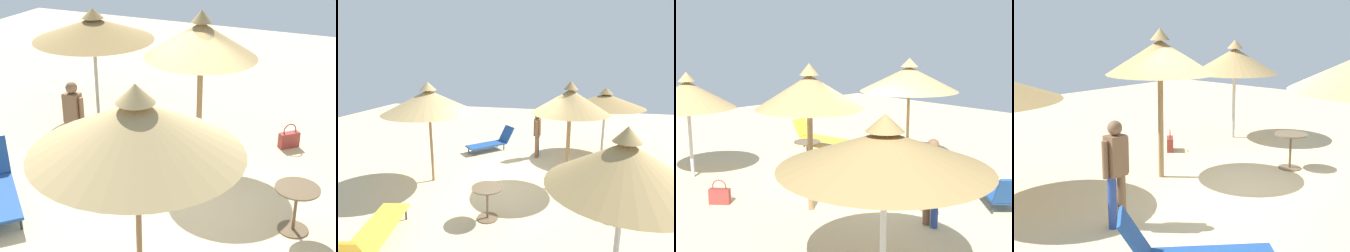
{
  "view_description": "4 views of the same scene",
  "coord_description": "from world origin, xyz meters",
  "views": [
    {
      "loc": [
        -2.74,
        6.78,
        4.61
      ],
      "look_at": [
        0.18,
        0.24,
        1.38
      ],
      "focal_mm": 54.79,
      "sensor_mm": 36.0,
      "label": 1
    },
    {
      "loc": [
        -7.09,
        -1.52,
        3.38
      ],
      "look_at": [
        0.79,
        0.39,
        1.44
      ],
      "focal_mm": 30.03,
      "sensor_mm": 36.0,
      "label": 2
    },
    {
      "loc": [
        6.71,
        -6.52,
        3.32
      ],
      "look_at": [
        -0.16,
        -0.14,
        1.42
      ],
      "focal_mm": 47.37,
      "sensor_mm": 36.0,
      "label": 3
    },
    {
      "loc": [
        6.42,
        4.53,
        2.93
      ],
      "look_at": [
        0.95,
        -0.32,
        1.29
      ],
      "focal_mm": 49.23,
      "sensor_mm": 36.0,
      "label": 4
    }
  ],
  "objects": [
    {
      "name": "parasol_umbrella_near_right",
      "position": [
        -0.33,
        2.25,
        2.28
      ],
      "size": [
        2.48,
        2.48,
        2.8
      ],
      "color": "olive",
      "rests_on": "ground"
    },
    {
      "name": "ground",
      "position": [
        0.0,
        0.0,
        -0.05
      ],
      "size": [
        24.0,
        24.0,
        0.1
      ],
      "primitive_type": "cube",
      "color": "beige"
    },
    {
      "name": "parasol_umbrella_near_left",
      "position": [
        -3.23,
        -2.25,
        2.0
      ],
      "size": [
        2.18,
        2.18,
        2.52
      ],
      "color": "#B2B2B7",
      "rests_on": "ground"
    },
    {
      "name": "side_table_round",
      "position": [
        -1.85,
        0.16,
        0.5
      ],
      "size": [
        0.66,
        0.66,
        0.73
      ],
      "color": "brown",
      "rests_on": "ground"
    },
    {
      "name": "parasol_umbrella_front",
      "position": [
        0.3,
        -1.44,
        2.31
      ],
      "size": [
        2.03,
        2.03,
        2.84
      ],
      "color": "olive",
      "rests_on": "ground"
    },
    {
      "name": "parasol_umbrella_far_right",
      "position": [
        3.23,
        -2.61,
        1.97
      ],
      "size": [
        2.67,
        2.67,
        2.42
      ],
      "color": "#B2B2B7",
      "rests_on": "ground"
    },
    {
      "name": "handbag",
      "position": [
        -1.2,
        -2.6,
        0.18
      ],
      "size": [
        0.4,
        0.4,
        0.51
      ],
      "color": "maroon",
      "rests_on": "ground"
    },
    {
      "name": "person_standing_far_left",
      "position": [
        2.33,
        -0.36,
        0.9
      ],
      "size": [
        0.46,
        0.23,
        1.6
      ],
      "color": "brown",
      "rests_on": "ground"
    },
    {
      "name": "lounge_chair_back",
      "position": [
        -3.32,
        1.88,
        0.34
      ],
      "size": [
        2.14,
        1.01,
        0.81
      ],
      "color": "gold",
      "rests_on": "ground"
    },
    {
      "name": "lounge_chair_center",
      "position": [
        2.71,
        1.38,
        0.33
      ],
      "size": [
        1.73,
        1.67,
        0.84
      ],
      "color": "#1E478C",
      "rests_on": "ground"
    }
  ]
}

